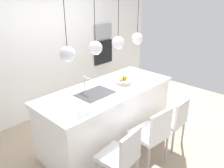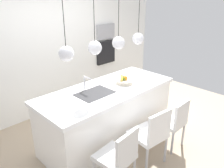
{
  "view_description": "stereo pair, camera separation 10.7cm",
  "coord_description": "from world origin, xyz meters",
  "px_view_note": "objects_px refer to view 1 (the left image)",
  "views": [
    {
      "loc": [
        -2.35,
        -2.33,
        2.37
      ],
      "look_at": [
        0.1,
        0.0,
        1.01
      ],
      "focal_mm": 36.24,
      "sensor_mm": 36.0,
      "label": 1
    },
    {
      "loc": [
        -2.28,
        -2.4,
        2.37
      ],
      "look_at": [
        0.1,
        0.0,
        1.01
      ],
      "focal_mm": 36.24,
      "sensor_mm": 36.0,
      "label": 2
    }
  ],
  "objects_px": {
    "microwave": "(103,32)",
    "chair_middle": "(152,133)",
    "oven": "(103,52)",
    "chair_far": "(172,120)",
    "fruit_bowl": "(124,80)",
    "chair_near": "(121,156)"
  },
  "relations": [
    {
      "from": "fruit_bowl",
      "to": "chair_far",
      "type": "relative_size",
      "value": 0.34
    },
    {
      "from": "microwave",
      "to": "oven",
      "type": "xyz_separation_m",
      "value": [
        0.0,
        0.0,
        -0.5
      ]
    },
    {
      "from": "fruit_bowl",
      "to": "oven",
      "type": "xyz_separation_m",
      "value": [
        1.08,
        1.61,
        0.02
      ]
    },
    {
      "from": "chair_near",
      "to": "chair_middle",
      "type": "bearing_deg",
      "value": -0.3
    },
    {
      "from": "fruit_bowl",
      "to": "microwave",
      "type": "relative_size",
      "value": 0.53
    },
    {
      "from": "fruit_bowl",
      "to": "chair_near",
      "type": "bearing_deg",
      "value": -140.45
    },
    {
      "from": "oven",
      "to": "chair_middle",
      "type": "relative_size",
      "value": 0.62
    },
    {
      "from": "microwave",
      "to": "chair_near",
      "type": "height_order",
      "value": "microwave"
    },
    {
      "from": "chair_near",
      "to": "chair_middle",
      "type": "xyz_separation_m",
      "value": [
        0.67,
        -0.0,
        0.01
      ]
    },
    {
      "from": "microwave",
      "to": "chair_middle",
      "type": "bearing_deg",
      "value": -120.02
    },
    {
      "from": "fruit_bowl",
      "to": "chair_near",
      "type": "distance_m",
      "value": 1.39
    },
    {
      "from": "microwave",
      "to": "chair_middle",
      "type": "xyz_separation_m",
      "value": [
        -1.41,
        -2.44,
        -1.0
      ]
    },
    {
      "from": "chair_middle",
      "to": "oven",
      "type": "bearing_deg",
      "value": 59.98
    },
    {
      "from": "chair_far",
      "to": "chair_middle",
      "type": "bearing_deg",
      "value": -179.6
    },
    {
      "from": "oven",
      "to": "chair_middle",
      "type": "distance_m",
      "value": 2.86
    },
    {
      "from": "chair_far",
      "to": "microwave",
      "type": "bearing_deg",
      "value": 71.09
    },
    {
      "from": "oven",
      "to": "chair_far",
      "type": "xyz_separation_m",
      "value": [
        -0.84,
        -2.44,
        -0.54
      ]
    },
    {
      "from": "oven",
      "to": "chair_far",
      "type": "bearing_deg",
      "value": -108.91
    },
    {
      "from": "oven",
      "to": "microwave",
      "type": "bearing_deg",
      "value": 0.0
    },
    {
      "from": "oven",
      "to": "chair_middle",
      "type": "bearing_deg",
      "value": -120.02
    },
    {
      "from": "microwave",
      "to": "chair_far",
      "type": "distance_m",
      "value": 2.78
    },
    {
      "from": "chair_middle",
      "to": "microwave",
      "type": "bearing_deg",
      "value": 59.98
    }
  ]
}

